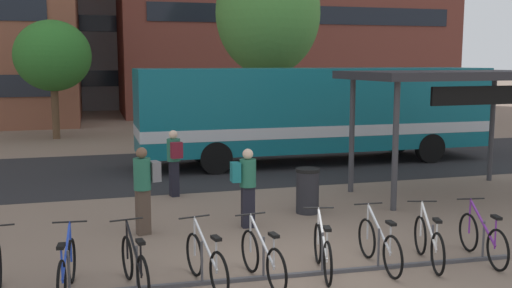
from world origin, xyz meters
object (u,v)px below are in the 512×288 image
(trash_bin, at_px, (308,191))
(parked_bicycle_silver_4, at_px, (263,259))
(parked_bicycle_silver_3, at_px, (206,262))
(parked_bicycle_white_5, at_px, (323,251))
(commuter_maroon_pack_1, at_px, (174,158))
(street_tree_0, at_px, (53,56))
(parked_bicycle_blue_1, at_px, (67,270))
(commuter_teal_pack_2, at_px, (246,182))
(parked_bicycle_black_2, at_px, (135,266))
(commuter_grey_pack_0, at_px, (144,184))
(street_tree_1, at_px, (268,13))
(transit_shelter, at_px, (453,80))
(parked_bicycle_silver_6, at_px, (379,245))
(parked_bicycle_purple_8, at_px, (483,239))
(parked_bicycle_white_7, at_px, (429,242))
(city_bus, at_px, (318,110))

(trash_bin, bearing_deg, parked_bicycle_silver_4, -119.92)
(parked_bicycle_silver_3, bearing_deg, parked_bicycle_white_5, -100.39)
(commuter_maroon_pack_1, relative_size, street_tree_0, 0.33)
(parked_bicycle_blue_1, height_order, commuter_teal_pack_2, commuter_teal_pack_2)
(parked_bicycle_black_2, xyz_separation_m, commuter_grey_pack_0, (0.41, 2.92, 0.64))
(commuter_maroon_pack_1, distance_m, street_tree_1, 13.16)
(transit_shelter, bearing_deg, parked_bicycle_silver_6, -137.07)
(parked_bicycle_purple_8, height_order, transit_shelter, transit_shelter)
(parked_bicycle_black_2, height_order, commuter_teal_pack_2, commuter_teal_pack_2)
(parked_bicycle_white_7, height_order, commuter_grey_pack_0, commuter_grey_pack_0)
(parked_bicycle_black_2, distance_m, street_tree_1, 19.14)
(city_bus, relative_size, parked_bicycle_black_2, 7.04)
(parked_bicycle_white_7, relative_size, commuter_maroon_pack_1, 0.98)
(commuter_teal_pack_2, bearing_deg, parked_bicycle_blue_1, -140.08)
(parked_bicycle_blue_1, xyz_separation_m, parked_bicycle_silver_6, (4.99, -0.20, 0.00))
(parked_bicycle_purple_8, bearing_deg, parked_bicycle_silver_3, 97.48)
(parked_bicycle_black_2, relative_size, commuter_grey_pack_0, 0.97)
(commuter_maroon_pack_1, bearing_deg, commuter_grey_pack_0, 152.32)
(commuter_grey_pack_0, bearing_deg, transit_shelter, 176.20)
(parked_bicycle_blue_1, relative_size, commuter_grey_pack_0, 0.98)
(transit_shelter, bearing_deg, street_tree_0, 122.72)
(parked_bicycle_white_7, bearing_deg, parked_bicycle_silver_6, 100.59)
(city_bus, xyz_separation_m, street_tree_1, (0.37, 7.06, 3.79))
(parked_bicycle_white_7, relative_size, transit_shelter, 0.31)
(street_tree_1, bearing_deg, city_bus, -93.03)
(trash_bin, relative_size, street_tree_1, 0.12)
(parked_bicycle_blue_1, height_order, commuter_grey_pack_0, commuter_grey_pack_0)
(parked_bicycle_silver_3, height_order, commuter_grey_pack_0, commuter_grey_pack_0)
(commuter_grey_pack_0, relative_size, commuter_maroon_pack_1, 1.04)
(parked_bicycle_silver_4, xyz_separation_m, trash_bin, (2.19, 3.80, 0.13))
(parked_bicycle_silver_6, xyz_separation_m, commuter_grey_pack_0, (-3.60, 3.02, 0.64))
(commuter_grey_pack_0, xyz_separation_m, commuter_teal_pack_2, (2.07, -0.09, -0.06))
(parked_bicycle_silver_3, bearing_deg, parked_bicycle_black_2, 72.59)
(street_tree_0, relative_size, street_tree_1, 0.62)
(parked_bicycle_white_5, xyz_separation_m, transit_shelter, (5.34, 4.51, 2.58))
(parked_bicycle_black_2, height_order, commuter_maroon_pack_1, commuter_maroon_pack_1)
(parked_bicycle_silver_3, distance_m, street_tree_1, 18.87)
(parked_bicycle_black_2, xyz_separation_m, street_tree_1, (7.25, 16.94, 5.18))
(parked_bicycle_silver_4, bearing_deg, parked_bicycle_silver_6, -94.29)
(city_bus, relative_size, parked_bicycle_silver_3, 7.07)
(parked_bicycle_silver_4, relative_size, street_tree_1, 0.21)
(parked_bicycle_purple_8, relative_size, commuter_maroon_pack_1, 1.00)
(trash_bin, bearing_deg, parked_bicycle_purple_8, -65.32)
(parked_bicycle_silver_4, xyz_separation_m, commuter_maroon_pack_1, (-0.50, 6.26, 0.60))
(parked_bicycle_white_7, xyz_separation_m, street_tree_1, (2.35, 17.12, 5.18))
(parked_bicycle_white_5, distance_m, parked_bicycle_purple_8, 2.92)
(parked_bicycle_silver_6, xyz_separation_m, parked_bicycle_white_7, (0.89, -0.08, 0.00))
(parked_bicycle_purple_8, xyz_separation_m, commuter_maroon_pack_1, (-4.45, 6.32, 0.60))
(street_tree_0, bearing_deg, parked_bicycle_silver_4, -78.09)
(parked_bicycle_black_2, distance_m, parked_bicycle_silver_3, 1.07)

